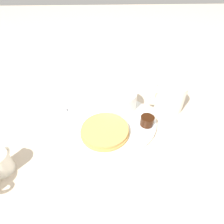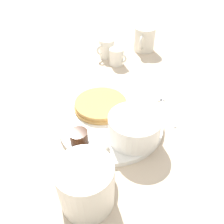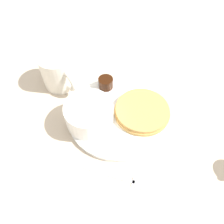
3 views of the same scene
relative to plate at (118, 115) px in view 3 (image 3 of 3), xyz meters
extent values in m
plane|color=#C6B299|center=(0.00, 0.00, -0.01)|extent=(4.00, 4.00, 0.00)
cylinder|color=white|center=(0.00, 0.00, 0.00)|extent=(0.25, 0.25, 0.01)
cylinder|color=tan|center=(-0.05, 0.03, 0.01)|extent=(0.14, 0.14, 0.01)
cylinder|color=tan|center=(-0.05, 0.03, 0.02)|extent=(0.13, 0.13, 0.01)
cylinder|color=white|center=(0.07, -0.02, 0.03)|extent=(0.11, 0.11, 0.06)
cylinder|color=white|center=(0.07, -0.02, 0.06)|extent=(0.09, 0.09, 0.01)
cylinder|color=black|center=(-0.02, -0.09, 0.02)|extent=(0.04, 0.04, 0.03)
cylinder|color=white|center=(0.09, -0.04, 0.02)|extent=(0.04, 0.04, 0.02)
sphere|color=white|center=(0.09, -0.04, 0.03)|extent=(0.02, 0.02, 0.02)
cylinder|color=silver|center=(0.07, -0.19, 0.04)|extent=(0.09, 0.09, 0.09)
torus|color=silver|center=(0.06, -0.14, 0.04)|extent=(0.02, 0.06, 0.06)
cube|color=silver|center=(0.10, 0.12, 0.00)|extent=(0.08, 0.09, 0.00)
cube|color=silver|center=(0.06, 0.17, 0.00)|extent=(0.04, 0.04, 0.00)
camera|label=1|loc=(-0.39, 0.03, 0.38)|focal=28.00mm
camera|label=2|loc=(0.21, -0.33, 0.36)|focal=35.00mm
camera|label=3|loc=(0.19, 0.26, 0.45)|focal=35.00mm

